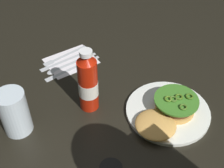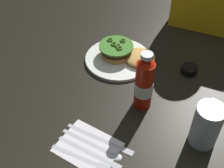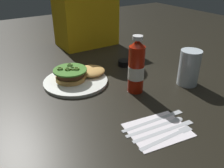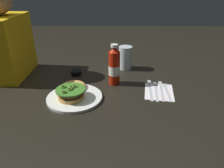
{
  "view_description": "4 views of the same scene",
  "coord_description": "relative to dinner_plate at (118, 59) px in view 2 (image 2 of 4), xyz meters",
  "views": [
    {
      "loc": [
        0.37,
        0.49,
        0.69
      ],
      "look_at": [
        -0.09,
        -0.02,
        0.05
      ],
      "focal_mm": 47.99,
      "sensor_mm": 36.0,
      "label": 1
    },
    {
      "loc": [
        0.16,
        -0.67,
        0.73
      ],
      "look_at": [
        -0.1,
        -0.06,
        0.08
      ],
      "focal_mm": 47.07,
      "sensor_mm": 36.0,
      "label": 2
    },
    {
      "loc": [
        -0.5,
        -0.64,
        0.44
      ],
      "look_at": [
        -0.11,
        -0.03,
        0.06
      ],
      "focal_mm": 38.07,
      "sensor_mm": 36.0,
      "label": 3
    },
    {
      "loc": [
        -0.99,
        -0.03,
        0.49
      ],
      "look_at": [
        -0.13,
        -0.02,
        0.06
      ],
      "focal_mm": 33.18,
      "sensor_mm": 36.0,
      "label": 4
    }
  ],
  "objects": [
    {
      "name": "burger_sandwich",
      "position": [
        0.02,
        0.02,
        0.03
      ],
      "size": [
        0.22,
        0.13,
        0.05
      ],
      "color": "#D89F4F",
      "rests_on": "dinner_plate"
    },
    {
      "name": "ketchup_bottle",
      "position": [
        0.16,
        -0.18,
        0.09
      ],
      "size": [
        0.06,
        0.06,
        0.21
      ],
      "color": "#B41C09",
      "rests_on": "ground_plane"
    },
    {
      "name": "spoon_utensil",
      "position": [
        0.1,
        -0.39,
        -0.0
      ],
      "size": [
        0.2,
        0.04,
        0.0
      ],
      "color": "silver",
      "rests_on": "napkin"
    },
    {
      "name": "steak_knife",
      "position": [
        0.09,
        -0.42,
        -0.0
      ],
      "size": [
        0.21,
        0.04,
        0.0
      ],
      "color": "silver",
      "rests_on": "napkin"
    },
    {
      "name": "dinner_plate",
      "position": [
        0.0,
        0.0,
        0.0
      ],
      "size": [
        0.25,
        0.25,
        0.01
      ],
      "primitive_type": "cylinder",
      "color": "white",
      "rests_on": "ground_plane"
    },
    {
      "name": "condiment_cup",
      "position": [
        0.27,
        0.04,
        0.01
      ],
      "size": [
        0.06,
        0.06,
        0.03
      ],
      "primitive_type": "cylinder",
      "color": "black",
      "rests_on": "ground_plane"
    },
    {
      "name": "water_glass",
      "position": [
        0.37,
        -0.25,
        0.06
      ],
      "size": [
        0.08,
        0.08,
        0.14
      ],
      "primitive_type": "cylinder",
      "color": "silver",
      "rests_on": "ground_plane"
    },
    {
      "name": "ground_plane",
      "position": [
        0.17,
        -0.15,
        -0.01
      ],
      "size": [
        3.0,
        3.0,
        0.0
      ],
      "primitive_type": "plane",
      "color": "black"
    },
    {
      "name": "napkin",
      "position": [
        0.07,
        -0.4,
        -0.0
      ],
      "size": [
        0.19,
        0.16,
        0.0
      ],
      "primitive_type": "cube",
      "rotation": [
        0.0,
        0.0,
        -0.15
      ],
      "color": "white",
      "rests_on": "ground_plane"
    },
    {
      "name": "butter_knife",
      "position": [
        0.1,
        -0.36,
        -0.0
      ],
      "size": [
        0.22,
        0.03,
        0.0
      ],
      "color": "silver",
      "rests_on": "napkin"
    },
    {
      "name": "fork_utensil",
      "position": [
        0.08,
        -0.44,
        -0.0
      ],
      "size": [
        0.18,
        0.02,
        0.0
      ],
      "color": "silver",
      "rests_on": "napkin"
    }
  ]
}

